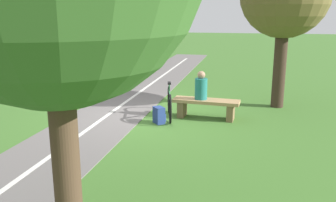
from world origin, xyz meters
TOP-DOWN VIEW (x-y plane):
  - ground_plane at (0.00, 0.00)m, footprint 80.00×80.00m
  - paved_path at (0.82, 4.00)m, footprint 2.05×36.00m
  - path_centre_line at (0.82, 4.00)m, footprint 0.18×32.00m
  - bench at (-1.71, -0.11)m, footprint 1.70×0.60m
  - person_seated at (-1.57, -0.12)m, footprint 0.33×0.33m
  - bicycle at (-0.80, 0.04)m, footprint 0.46×1.63m
  - backpack at (-0.66, 0.56)m, footprint 0.35×0.35m

SIDE VIEW (x-z plane):
  - ground_plane at x=0.00m, z-range 0.00..0.00m
  - paved_path at x=0.82m, z-range 0.00..0.02m
  - path_centre_line at x=0.82m, z-range 0.02..0.02m
  - backpack at x=-0.66m, z-range 0.00..0.40m
  - bench at x=-1.71m, z-range 0.09..0.58m
  - bicycle at x=-0.80m, z-range -0.07..0.82m
  - person_seated at x=-1.57m, z-range 0.44..1.16m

